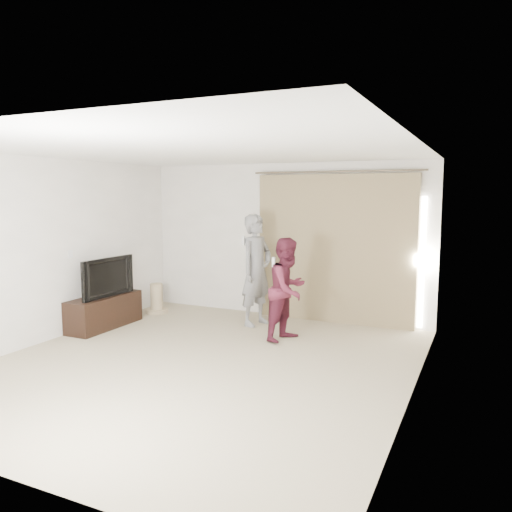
{
  "coord_description": "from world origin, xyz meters",
  "views": [
    {
      "loc": [
        3.13,
        -5.11,
        2.09
      ],
      "look_at": [
        0.2,
        1.2,
        1.22
      ],
      "focal_mm": 35.0,
      "sensor_mm": 36.0,
      "label": 1
    }
  ],
  "objects_px": {
    "person_man": "(256,270)",
    "person_woman": "(288,289)",
    "tv_console": "(105,312)",
    "tv": "(103,277)"
  },
  "relations": [
    {
      "from": "person_man",
      "to": "person_woman",
      "type": "height_order",
      "value": "person_man"
    },
    {
      "from": "tv_console",
      "to": "tv",
      "type": "height_order",
      "value": "tv"
    },
    {
      "from": "tv",
      "to": "person_woman",
      "type": "distance_m",
      "value": 2.92
    },
    {
      "from": "tv",
      "to": "person_man",
      "type": "bearing_deg",
      "value": -58.84
    },
    {
      "from": "person_man",
      "to": "person_woman",
      "type": "relative_size",
      "value": 1.2
    },
    {
      "from": "tv_console",
      "to": "tv",
      "type": "xyz_separation_m",
      "value": [
        0.0,
        0.0,
        0.55
      ]
    },
    {
      "from": "tv_console",
      "to": "person_woman",
      "type": "bearing_deg",
      "value": 11.52
    },
    {
      "from": "tv_console",
      "to": "person_woman",
      "type": "relative_size",
      "value": 0.88
    },
    {
      "from": "tv",
      "to": "person_man",
      "type": "xyz_separation_m",
      "value": [
        2.1,
        1.16,
        0.08
      ]
    },
    {
      "from": "person_man",
      "to": "person_woman",
      "type": "bearing_deg",
      "value": -37.18
    }
  ]
}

